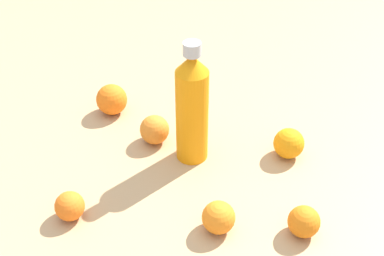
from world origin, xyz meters
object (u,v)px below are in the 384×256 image
object	(u,v)px
water_bottle	(192,107)
orange_3	(304,222)
orange_1	(155,130)
orange_2	(70,206)
orange_0	(219,217)
orange_4	(289,143)
orange_5	(112,100)

from	to	relation	value
water_bottle	orange_3	bearing A→B (deg)	-68.11
orange_1	orange_2	world-z (taller)	orange_1
orange_2	orange_3	bearing A→B (deg)	-27.01
orange_1	orange_2	size ratio (longest dim) A/B	1.17
orange_1	water_bottle	bearing A→B (deg)	-51.94
orange_0	orange_4	distance (m)	0.28
orange_2	orange_4	distance (m)	0.51
orange_4	orange_5	xyz separation A→B (m)	(-0.33, 0.32, 0.00)
orange_2	orange_1	bearing A→B (deg)	35.68
water_bottle	orange_2	size ratio (longest dim) A/B	4.86
orange_2	orange_5	bearing A→B (deg)	62.12
orange_4	orange_2	bearing A→B (deg)	-179.40
water_bottle	orange_0	size ratio (longest dim) A/B	4.44
orange_3	orange_5	xyz separation A→B (m)	(-0.24, 0.53, 0.01)
orange_3	orange_0	bearing A→B (deg)	154.95
orange_3	orange_4	bearing A→B (deg)	66.81
orange_0	orange_1	distance (m)	0.31
orange_5	water_bottle	bearing A→B (deg)	-61.68
orange_1	orange_5	size ratio (longest dim) A/B	0.89
orange_5	orange_0	bearing A→B (deg)	-78.80
water_bottle	orange_0	distance (m)	0.25
orange_4	orange_5	size ratio (longest dim) A/B	0.90
orange_2	orange_5	world-z (taller)	orange_5
orange_3	orange_5	size ratio (longest dim) A/B	0.80
orange_0	orange_4	xyz separation A→B (m)	(0.24, 0.15, 0.00)
orange_3	orange_2	bearing A→B (deg)	152.99
orange_2	orange_5	distance (m)	0.37
orange_0	orange_1	size ratio (longest dim) A/B	0.94
orange_1	orange_3	distance (m)	0.42
orange_0	orange_2	xyz separation A→B (m)	(-0.26, 0.14, -0.00)
orange_0	orange_1	xyz separation A→B (m)	(-0.03, 0.31, 0.00)
water_bottle	orange_3	distance (m)	0.34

